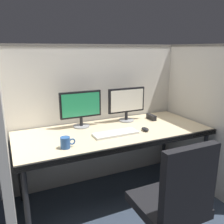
{
  "coord_description": "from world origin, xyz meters",
  "views": [
    {
      "loc": [
        -0.96,
        -1.71,
        1.53
      ],
      "look_at": [
        0.0,
        0.35,
        0.92
      ],
      "focal_mm": 38.16,
      "sensor_mm": 36.0,
      "label": 1
    }
  ],
  "objects_px": {
    "keyboard_main": "(116,134)",
    "office_chair": "(171,220)",
    "monitor_left": "(81,107)",
    "red_stapler": "(151,117)",
    "desk": "(115,136)",
    "coffee_mug": "(66,143)",
    "computer_mouse": "(145,129)",
    "monitor_right": "(127,102)"
  },
  "relations": [
    {
      "from": "monitor_left",
      "to": "monitor_right",
      "type": "bearing_deg",
      "value": -1.16
    },
    {
      "from": "computer_mouse",
      "to": "office_chair",
      "type": "bearing_deg",
      "value": -108.97
    },
    {
      "from": "desk",
      "to": "red_stapler",
      "type": "xyz_separation_m",
      "value": [
        0.55,
        0.18,
        0.08
      ]
    },
    {
      "from": "desk",
      "to": "coffee_mug",
      "type": "relative_size",
      "value": 15.08
    },
    {
      "from": "red_stapler",
      "to": "keyboard_main",
      "type": "bearing_deg",
      "value": -154.89
    },
    {
      "from": "keyboard_main",
      "to": "monitor_right",
      "type": "bearing_deg",
      "value": 49.06
    },
    {
      "from": "office_chair",
      "to": "desk",
      "type": "bearing_deg",
      "value": 88.02
    },
    {
      "from": "desk",
      "to": "keyboard_main",
      "type": "height_order",
      "value": "keyboard_main"
    },
    {
      "from": "office_chair",
      "to": "keyboard_main",
      "type": "height_order",
      "value": "office_chair"
    },
    {
      "from": "coffee_mug",
      "to": "red_stapler",
      "type": "height_order",
      "value": "coffee_mug"
    },
    {
      "from": "monitor_right",
      "to": "red_stapler",
      "type": "relative_size",
      "value": 2.87
    },
    {
      "from": "monitor_left",
      "to": "keyboard_main",
      "type": "bearing_deg",
      "value": -58.04
    },
    {
      "from": "keyboard_main",
      "to": "red_stapler",
      "type": "height_order",
      "value": "red_stapler"
    },
    {
      "from": "red_stapler",
      "to": "desk",
      "type": "bearing_deg",
      "value": -161.76
    },
    {
      "from": "monitor_right",
      "to": "computer_mouse",
      "type": "xyz_separation_m",
      "value": [
        0.01,
        -0.37,
        -0.2
      ]
    },
    {
      "from": "red_stapler",
      "to": "office_chair",
      "type": "bearing_deg",
      "value": -116.71
    },
    {
      "from": "office_chair",
      "to": "keyboard_main",
      "type": "distance_m",
      "value": 0.89
    },
    {
      "from": "monitor_left",
      "to": "computer_mouse",
      "type": "xyz_separation_m",
      "value": [
        0.53,
        -0.38,
        -0.2
      ]
    },
    {
      "from": "monitor_right",
      "to": "computer_mouse",
      "type": "height_order",
      "value": "monitor_right"
    },
    {
      "from": "keyboard_main",
      "to": "office_chair",
      "type": "bearing_deg",
      "value": -86.73
    },
    {
      "from": "office_chair",
      "to": "monitor_left",
      "type": "bearing_deg",
      "value": 100.37
    },
    {
      "from": "monitor_left",
      "to": "coffee_mug",
      "type": "height_order",
      "value": "monitor_left"
    },
    {
      "from": "monitor_left",
      "to": "keyboard_main",
      "type": "distance_m",
      "value": 0.47
    },
    {
      "from": "red_stapler",
      "to": "monitor_right",
      "type": "bearing_deg",
      "value": 166.03
    },
    {
      "from": "computer_mouse",
      "to": "coffee_mug",
      "type": "xyz_separation_m",
      "value": [
        -0.82,
        -0.08,
        0.03
      ]
    },
    {
      "from": "keyboard_main",
      "to": "red_stapler",
      "type": "xyz_separation_m",
      "value": [
        0.59,
        0.27,
        0.02
      ]
    },
    {
      "from": "monitor_right",
      "to": "keyboard_main",
      "type": "bearing_deg",
      "value": -130.94
    },
    {
      "from": "desk",
      "to": "monitor_left",
      "type": "height_order",
      "value": "monitor_left"
    },
    {
      "from": "desk",
      "to": "computer_mouse",
      "type": "relative_size",
      "value": 19.79
    },
    {
      "from": "keyboard_main",
      "to": "coffee_mug",
      "type": "xyz_separation_m",
      "value": [
        -0.51,
        -0.11,
        0.04
      ]
    },
    {
      "from": "monitor_left",
      "to": "red_stapler",
      "type": "height_order",
      "value": "monitor_left"
    },
    {
      "from": "monitor_left",
      "to": "monitor_right",
      "type": "relative_size",
      "value": 1.0
    },
    {
      "from": "coffee_mug",
      "to": "keyboard_main",
      "type": "bearing_deg",
      "value": 12.38
    },
    {
      "from": "monitor_right",
      "to": "computer_mouse",
      "type": "relative_size",
      "value": 4.48
    },
    {
      "from": "keyboard_main",
      "to": "coffee_mug",
      "type": "relative_size",
      "value": 3.41
    },
    {
      "from": "desk",
      "to": "monitor_left",
      "type": "bearing_deg",
      "value": 134.29
    },
    {
      "from": "desk",
      "to": "keyboard_main",
      "type": "distance_m",
      "value": 0.12
    },
    {
      "from": "monitor_right",
      "to": "coffee_mug",
      "type": "xyz_separation_m",
      "value": [
        -0.81,
        -0.46,
        -0.17
      ]
    },
    {
      "from": "desk",
      "to": "coffee_mug",
      "type": "distance_m",
      "value": 0.59
    },
    {
      "from": "desk",
      "to": "monitor_right",
      "type": "distance_m",
      "value": 0.45
    },
    {
      "from": "desk",
      "to": "coffee_mug",
      "type": "bearing_deg",
      "value": -159.32
    },
    {
      "from": "office_chair",
      "to": "keyboard_main",
      "type": "relative_size",
      "value": 2.27
    }
  ]
}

